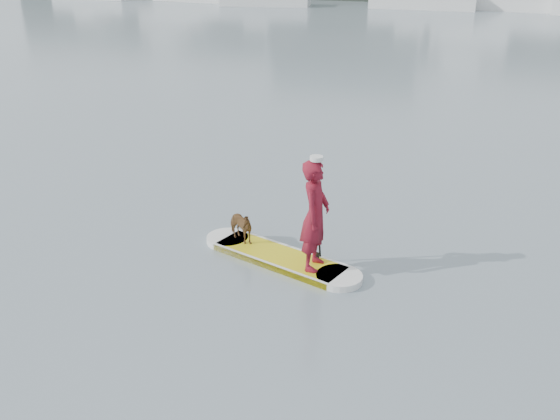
% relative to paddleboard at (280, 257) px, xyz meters
% --- Properties ---
extents(ground, '(140.00, 140.00, 0.00)m').
position_rel_paddleboard_xyz_m(ground, '(-1.09, -2.03, -0.06)').
color(ground, slate).
rests_on(ground, ground).
extents(paddleboard, '(3.19, 1.54, 0.12)m').
position_rel_paddleboard_xyz_m(paddleboard, '(0.00, 0.00, 0.00)').
color(paddleboard, gold).
rests_on(paddleboard, ground).
extents(paddler, '(0.47, 0.72, 1.95)m').
position_rel_paddleboard_xyz_m(paddler, '(0.70, -0.22, 1.03)').
color(paddler, maroon).
rests_on(paddler, paddleboard).
extents(white_cap, '(0.22, 0.22, 0.07)m').
position_rel_paddleboard_xyz_m(white_cap, '(0.70, -0.22, 2.04)').
color(white_cap, silver).
rests_on(white_cap, paddler).
extents(dog, '(0.81, 0.68, 0.63)m').
position_rel_paddleboard_xyz_m(dog, '(-0.90, 0.28, 0.37)').
color(dog, brown).
rests_on(dog, paddleboard).
extents(paddle, '(0.12, 0.29, 2.00)m').
position_rel_paddleboard_xyz_m(paddle, '(0.67, 0.05, 0.74)').
color(paddle, black).
rests_on(paddle, ground).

